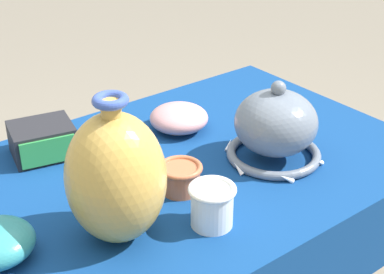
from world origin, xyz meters
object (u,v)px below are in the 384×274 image
vase_dome_bell (275,128)px  cup_wide_terracotta (180,177)px  cup_wide_porcelain (212,204)px  vase_tall_bulbous (116,177)px  mosaic_tile_box (42,140)px  bowl_shallow_rose (179,118)px

vase_dome_bell → cup_wide_terracotta: 0.27m
vase_dome_bell → cup_wide_porcelain: 0.32m
vase_tall_bulbous → vase_dome_bell: vase_tall_bulbous is taller
cup_wide_terracotta → cup_wide_porcelain: cup_wide_porcelain is taller
vase_dome_bell → mosaic_tile_box: (-0.44, 0.36, -0.04)m
bowl_shallow_rose → cup_wide_porcelain: size_ratio=1.59×
bowl_shallow_rose → cup_wide_porcelain: bearing=-117.8°
cup_wide_porcelain → vase_dome_bell: bearing=21.7°
cup_wide_porcelain → mosaic_tile_box: bearing=106.9°
vase_tall_bulbous → cup_wide_terracotta: bearing=16.0°
bowl_shallow_rose → cup_wide_porcelain: 0.43m
vase_dome_bell → cup_wide_porcelain: bearing=-158.3°
mosaic_tile_box → vase_tall_bulbous: bearing=-80.7°
mosaic_tile_box → bowl_shallow_rose: mosaic_tile_box is taller
cup_wide_porcelain → bowl_shallow_rose: bearing=62.2°
vase_tall_bulbous → mosaic_tile_box: size_ratio=1.77×
mosaic_tile_box → cup_wide_porcelain: (0.14, -0.47, 0.01)m
cup_wide_porcelain → vase_tall_bulbous: bearing=153.2°
bowl_shallow_rose → mosaic_tile_box: bearing=164.4°
bowl_shallow_rose → cup_wide_porcelain: cup_wide_porcelain is taller
mosaic_tile_box → cup_wide_porcelain: bearing=-60.5°
mosaic_tile_box → cup_wide_terracotta: (0.17, -0.34, -0.00)m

